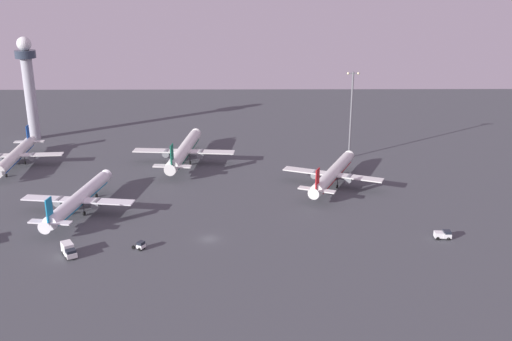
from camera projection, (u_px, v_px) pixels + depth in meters
ground_plane at (209, 239)px, 147.08m from camera, size 416.00×416.00×0.00m
control_tower at (29, 81)px, 231.82m from camera, size 8.00×8.00×41.19m
airplane_near_gate at (79, 199)px, 162.53m from camera, size 32.26×41.31×10.61m
airplane_terminal_side at (333, 173)px, 183.79m from camera, size 31.00×39.26×10.61m
airplane_mid_apron at (16, 155)px, 202.83m from camera, size 32.03×41.10×10.54m
airplane_taxiway_distant at (184, 151)px, 206.50m from camera, size 36.35×46.63×11.95m
catering_truck at (69, 250)px, 137.68m from camera, size 4.99×6.04×3.05m
baggage_tractor at (443, 234)px, 146.85m from camera, size 4.22×2.17×2.25m
pushback_tug at (141, 245)px, 141.19m from camera, size 3.56×3.08×2.05m
apron_light_central at (351, 110)px, 208.27m from camera, size 4.80×0.90×31.57m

